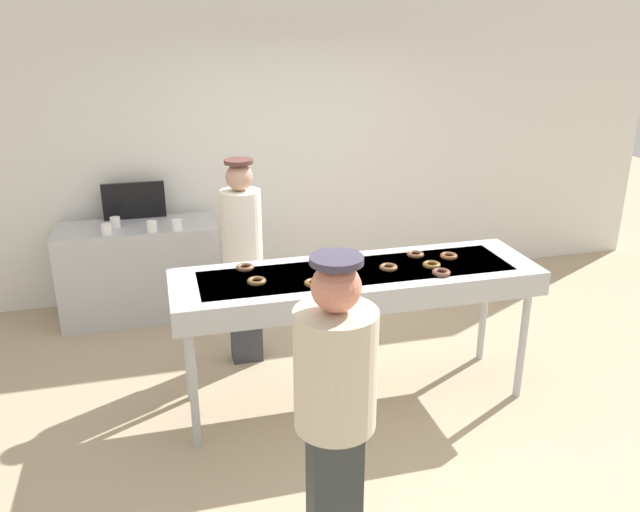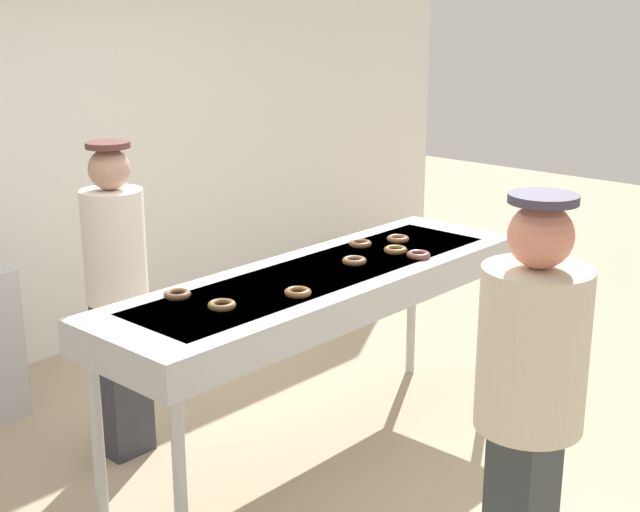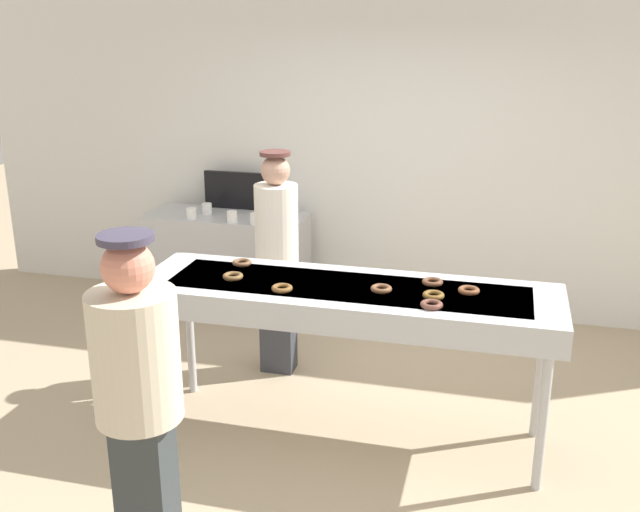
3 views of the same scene
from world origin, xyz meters
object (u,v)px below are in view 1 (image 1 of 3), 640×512
Objects in this scene: glazed_donut_0 at (470,259)px; glazed_donut_5 at (401,300)px; glazed_donut_8 at (318,300)px; worker_assistant at (397,184)px; glazed_donut_7 at (485,198)px; glazed_donut_1 at (434,289)px; glazed_donut_2 at (288,336)px; glazed_donut_4 at (233,358)px; glazed_donut_6 at (448,239)px; fryer_conveyor at (375,302)px; worker_baker at (173,260)px; glazed_donut_3 at (382,250)px; glazed_donut_9 at (191,396)px.

glazed_donut_0 and glazed_donut_5 have the same top height.
glazed_donut_8 is (-0.27, 0.24, 0.00)m from glazed_donut_5.
glazed_donut_7 is at bearing 88.55° from worker_assistant.
glazed_donut_1 and glazed_donut_2 have the same top height.
glazed_donut_1 is at bearing -11.16° from glazed_donut_4.
glazed_donut_4 and glazed_donut_6 have the same top height.
fryer_conveyor is 0.21m from glazed_donut_5.
worker_baker reaches higher than glazed_donut_8.
glazed_donut_2 is 1.00× the size of glazed_donut_3.
glazed_donut_2 and glazed_donut_8 have the same top height.
glazed_donut_4 is at bearing -168.83° from glazed_donut_3.
glazed_donut_7 is at bearing 1.69° from glazed_donut_3.
glazed_donut_0 and glazed_donut_3 have the same top height.
glazed_donut_3 is at bearing 40.12° from fryer_conveyor.
glazed_donut_5 and glazed_donut_8 have the same top height.
glazed_donut_5 is 1.19m from worker_baker.
glazed_donut_0 and glazed_donut_7 have the same top height.
glazed_donut_6 is (1.10, 0.10, 0.00)m from glazed_donut_2.
glazed_donut_9 is (-0.25, -0.08, 0.00)m from glazed_donut_4.
glazed_donut_4 and glazed_donut_8 have the same top height.
glazed_donut_8 is at bearing 114.90° from worker_baker.
glazed_donut_8 is (-0.45, 0.28, 0.00)m from glazed_donut_1.
glazed_donut_0 is at bearing 11.31° from glazed_donut_1.
glazed_donut_8 is at bearing -167.02° from glazed_donut_3.
worker_baker is at bearing 141.83° from glazed_donut_6.
worker_baker is at bearing 133.97° from glazed_donut_0.
worker_baker reaches higher than glazed_donut_9.
glazed_donut_5 is at bearing 42.46° from worker_assistant.
fryer_conveyor is at bearing 84.80° from glazed_donut_5.
glazed_donut_0 and glazed_donut_6 have the same top height.
glazed_donut_9 is (-1.60, -0.15, 0.00)m from glazed_donut_6.
worker_assistant is (1.30, 0.79, -0.15)m from glazed_donut_8.
glazed_donut_1 is 0.53m from glazed_donut_8.
glazed_donut_7 is 1.32m from glazed_donut_8.
glazed_donut_8 is 1.00× the size of glazed_donut_9.
glazed_donut_9 is at bearing -167.69° from glazed_donut_8.
glazed_donut_9 is (-1.53, 0.05, 0.00)m from glazed_donut_0.
glazed_donut_1 is 0.47m from glazed_donut_6.
glazed_donut_3 is 1.31m from glazed_donut_9.
worker_assistant is at bearing 61.73° from glazed_donut_0.
glazed_donut_4 is at bearing 172.13° from glazed_donut_2.
glazed_donut_7 is at bearing 20.19° from glazed_donut_5.
glazed_donut_9 is at bearing -167.42° from glazed_donut_3.
glazed_donut_3 is at bearing 157.62° from glazed_donut_6.
worker_assistant reaches higher than glazed_donut_0.
glazed_donut_7 is 0.08× the size of worker_baker.
glazed_donut_2 and glazed_donut_5 have the same top height.
glazed_donut_2 is (-0.72, 0.16, 0.00)m from glazed_donut_1.
glazed_donut_2 is 0.50m from glazed_donut_9.
glazed_donut_3 is at bearing 17.08° from glazed_donut_2.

